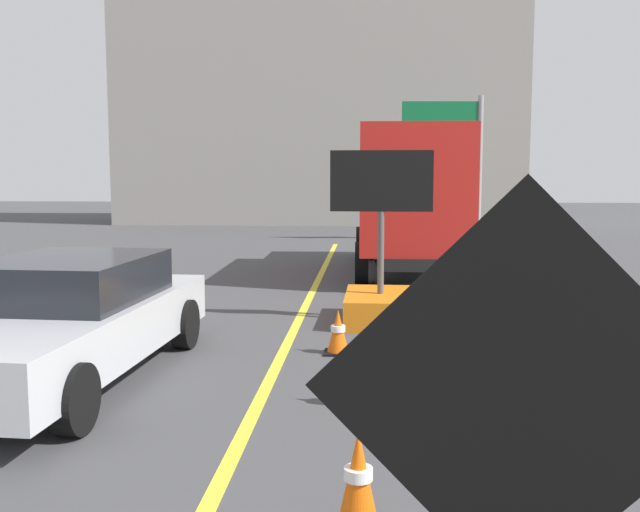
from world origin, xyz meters
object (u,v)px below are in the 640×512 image
Objects in this scene: roadwork_sign at (520,404)px; traffic_cone_far_lane at (338,332)px; arrow_board_trailer at (380,292)px; box_truck at (408,197)px; highway_guide_sign at (457,142)px; pickup_car at (66,319)px; traffic_cone_near_sign at (358,482)px; traffic_cone_mid_lane at (352,378)px.

roadwork_sign is 4.01× the size of traffic_cone_far_lane.
box_truck is (0.72, 5.78, 1.32)m from arrow_board_trailer.
arrow_board_trailer is 14.49m from highway_guide_sign.
pickup_car is (-4.00, 5.13, -0.77)m from roadwork_sign.
roadwork_sign is 6.68m from traffic_cone_far_lane.
pickup_car is at bearing -110.29° from highway_guide_sign.
arrow_board_trailer is 0.54× the size of highway_guide_sign.
traffic_cone_far_lane is (-0.97, 6.50, -1.19)m from roadwork_sign.
traffic_cone_far_lane is at bearing 24.33° from pickup_car.
highway_guide_sign is at bearing 81.60° from traffic_cone_near_sign.
highway_guide_sign reaches higher than traffic_cone_mid_lane.
highway_guide_sign reaches higher than traffic_cone_near_sign.
box_truck is 10.16m from traffic_cone_mid_lane.
traffic_cone_mid_lane is at bearing -12.64° from pickup_car.
box_truck is 8.55m from highway_guide_sign.
traffic_cone_near_sign is at bearing -44.42° from pickup_car.
arrow_board_trailer reaches higher than traffic_cone_mid_lane.
arrow_board_trailer is at bearing -97.11° from box_truck.
roadwork_sign is 0.47× the size of pickup_car.
traffic_cone_mid_lane is (-3.16, -18.12, -3.13)m from highway_guide_sign.
box_truck is at bearing 88.67° from roadwork_sign.
box_truck reaches higher than roadwork_sign.
roadwork_sign reaches higher than traffic_cone_far_lane.
arrow_board_trailer is at bearing 85.27° from traffic_cone_mid_lane.
roadwork_sign is at bearing -70.89° from traffic_cone_near_sign.
highway_guide_sign reaches higher than traffic_cone_far_lane.
traffic_cone_far_lane is at bearing 98.47° from roadwork_sign.
box_truck is 1.39× the size of pickup_car.
box_truck reaches higher than pickup_car.
pickup_car is 4.74m from traffic_cone_near_sign.
traffic_cone_mid_lane is (3.27, -0.73, -0.41)m from pickup_car.
box_truck is at bearing 82.89° from arrow_board_trailer.
box_truck is 8.13m from traffic_cone_far_lane.
arrow_board_trailer is at bearing -101.43° from highway_guide_sign.
highway_guide_sign is 18.66m from traffic_cone_mid_lane.
traffic_cone_near_sign is (-3.06, -20.70, -3.08)m from highway_guide_sign.
roadwork_sign is 0.86× the size of arrow_board_trailer.
highway_guide_sign is 7.21× the size of traffic_cone_near_sign.
highway_guide_sign is 21.15m from traffic_cone_near_sign.
traffic_cone_far_lane is (-1.30, -7.88, -1.52)m from box_truck.
arrow_board_trailer reaches higher than roadwork_sign.
box_truck is 1.39× the size of highway_guide_sign.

